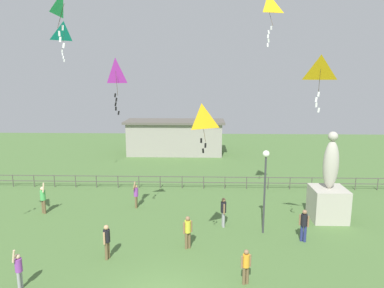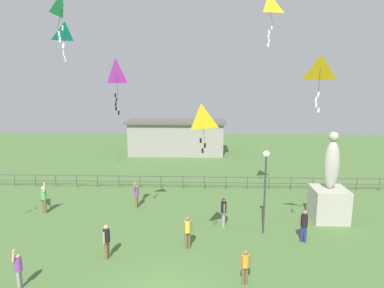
{
  "view_description": "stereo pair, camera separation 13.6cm",
  "coord_description": "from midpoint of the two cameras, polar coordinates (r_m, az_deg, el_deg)",
  "views": [
    {
      "loc": [
        1.53,
        -11.46,
        8.37
      ],
      "look_at": [
        1.0,
        5.76,
        5.04
      ],
      "focal_mm": 32.67,
      "sensor_mm": 36.0,
      "label": 1
    },
    {
      "loc": [
        1.66,
        -11.46,
        8.37
      ],
      "look_at": [
        1.0,
        5.76,
        5.04
      ],
      "focal_mm": 32.67,
      "sensor_mm": 36.0,
      "label": 2
    }
  ],
  "objects": [
    {
      "name": "kite_4",
      "position": [
        17.71,
        -12.11,
        11.22
      ],
      "size": [
        0.75,
        0.55,
        2.78
      ],
      "color": "#B22DB2"
    },
    {
      "name": "kite_5",
      "position": [
        14.52,
        1.76,
        4.35
      ],
      "size": [
        1.0,
        0.78,
        2.05
      ],
      "color": "yellow"
    },
    {
      "name": "waterfront_railing",
      "position": [
        26.67,
        -1.87,
        -5.94
      ],
      "size": [
        36.03,
        0.06,
        0.95
      ],
      "color": "#4C4742",
      "rests_on": "ground_plane"
    },
    {
      "name": "person_3",
      "position": [
        20.06,
        5.38,
        -10.73
      ],
      "size": [
        0.31,
        0.51,
        1.7
      ],
      "color": "#99999E",
      "rests_on": "ground_plane"
    },
    {
      "name": "statue_monument",
      "position": [
        22.27,
        21.66,
        -7.77
      ],
      "size": [
        1.97,
        1.97,
        5.3
      ],
      "color": "#B2AD9E",
      "rests_on": "ground_plane"
    },
    {
      "name": "pavilion_building",
      "position": [
        38.14,
        -2.46,
        1.14
      ],
      "size": [
        10.68,
        4.01,
        3.72
      ],
      "color": "gray",
      "rests_on": "ground_plane"
    },
    {
      "name": "person_7",
      "position": [
        23.04,
        -8.87,
        -8.09
      ],
      "size": [
        0.3,
        0.47,
        1.81
      ],
      "color": "brown",
      "rests_on": "ground_plane"
    },
    {
      "name": "kite_1",
      "position": [
        20.37,
        12.55,
        20.85
      ],
      "size": [
        1.01,
        1.18,
        2.67
      ],
      "color": "yellow"
    },
    {
      "name": "person_5",
      "position": [
        19.17,
        18.03,
        -12.28
      ],
      "size": [
        0.46,
        0.32,
        1.71
      ],
      "color": "navy",
      "rests_on": "ground_plane"
    },
    {
      "name": "person_0",
      "position": [
        23.7,
        -22.88,
        -8.04
      ],
      "size": [
        0.47,
        0.42,
        2.02
      ],
      "color": "brown",
      "rests_on": "ground_plane"
    },
    {
      "name": "person_2",
      "position": [
        17.64,
        -0.51,
        -13.87
      ],
      "size": [
        0.45,
        0.31,
        1.68
      ],
      "color": "brown",
      "rests_on": "ground_plane"
    },
    {
      "name": "person_6",
      "position": [
        17.21,
        -13.54,
        -14.88
      ],
      "size": [
        0.31,
        0.49,
        1.67
      ],
      "color": "brown",
      "rests_on": "ground_plane"
    },
    {
      "name": "person_4",
      "position": [
        15.14,
        8.95,
        -18.88
      ],
      "size": [
        0.43,
        0.28,
        1.52
      ],
      "color": "brown",
      "rests_on": "ground_plane"
    },
    {
      "name": "lamppost",
      "position": [
        18.86,
        12.11,
        -4.83
      ],
      "size": [
        0.36,
        0.36,
        4.59
      ],
      "color": "#38383D",
      "rests_on": "ground_plane"
    },
    {
      "name": "kite_6",
      "position": [
        15.17,
        20.44,
        11.16
      ],
      "size": [
        1.11,
        0.94,
        2.28
      ],
      "color": "yellow"
    },
    {
      "name": "person_1",
      "position": [
        16.25,
        -26.24,
        -17.67
      ],
      "size": [
        0.28,
        0.46,
        1.78
      ],
      "color": "#99999E",
      "rests_on": "ground_plane"
    },
    {
      "name": "kite_0",
      "position": [
        15.12,
        -19.96,
        20.5
      ],
      "size": [
        0.52,
        1.09,
        2.1
      ],
      "color": "#1EB759"
    },
    {
      "name": "kite_3",
      "position": [
        27.04,
        -19.82,
        16.72
      ],
      "size": [
        1.36,
        1.31,
        2.67
      ],
      "color": "#19B2B2"
    }
  ]
}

